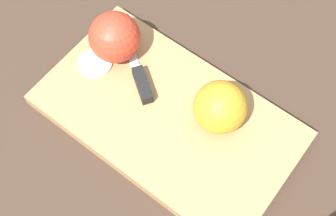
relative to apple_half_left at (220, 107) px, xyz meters
The scene contains 6 objects.
ground_plane 0.09m from the apple_half_left, 31.19° to the left, with size 4.00×4.00×0.00m, color #38281E.
cutting_board 0.09m from the apple_half_left, 31.19° to the left, with size 0.38×0.22×0.02m.
apple_half_left is the anchor object (origin of this frame).
apple_half_right 0.19m from the apple_half_left, ahead, with size 0.08×0.08×0.08m.
knife 0.14m from the apple_half_left, ahead, with size 0.14×0.10×0.02m.
apple_slice 0.21m from the apple_half_left, 11.02° to the left, with size 0.05×0.05×0.00m.
Camera 1 is at (-0.19, 0.24, 0.64)m, focal length 50.00 mm.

